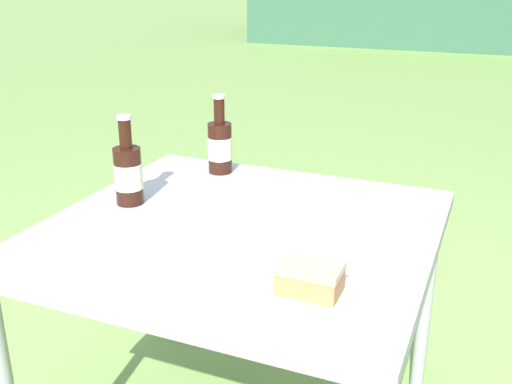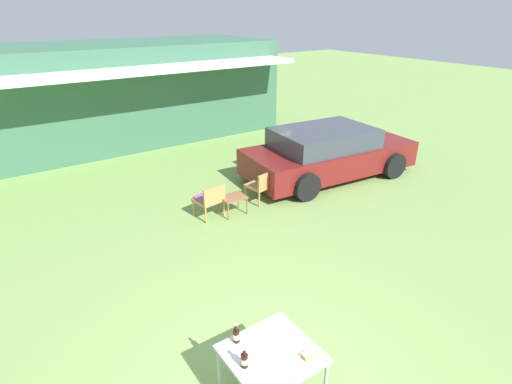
{
  "view_description": "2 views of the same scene",
  "coord_description": "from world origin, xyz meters",
  "px_view_note": "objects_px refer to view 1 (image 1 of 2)",
  "views": [
    {
      "loc": [
        0.55,
        -1.22,
        1.28
      ],
      "look_at": [
        0.0,
        0.1,
        0.74
      ],
      "focal_mm": 42.0,
      "sensor_mm": 36.0,
      "label": 1
    },
    {
      "loc": [
        -1.89,
        -2.44,
        3.97
      ],
      "look_at": [
        1.89,
        3.03,
        0.9
      ],
      "focal_mm": 28.0,
      "sensor_mm": 36.0,
      "label": 2
    }
  ],
  "objects_px": {
    "cola_bottle_near": "(220,145)",
    "cola_bottle_far": "(128,173)",
    "patio_table": "(240,246)",
    "cake_on_plate": "(301,285)"
  },
  "relations": [
    {
      "from": "cola_bottle_near",
      "to": "cola_bottle_far",
      "type": "bearing_deg",
      "value": -108.45
    },
    {
      "from": "patio_table",
      "to": "cola_bottle_near",
      "type": "distance_m",
      "value": 0.43
    },
    {
      "from": "patio_table",
      "to": "cake_on_plate",
      "type": "xyz_separation_m",
      "value": [
        0.25,
        -0.26,
        0.08
      ]
    },
    {
      "from": "cake_on_plate",
      "to": "cola_bottle_near",
      "type": "xyz_separation_m",
      "value": [
        -0.47,
        0.61,
        0.06
      ]
    },
    {
      "from": "cola_bottle_far",
      "to": "cake_on_plate",
      "type": "bearing_deg",
      "value": -25.91
    },
    {
      "from": "cola_bottle_far",
      "to": "cola_bottle_near",
      "type": "bearing_deg",
      "value": 71.55
    },
    {
      "from": "cake_on_plate",
      "to": "cola_bottle_far",
      "type": "relative_size",
      "value": 1.02
    },
    {
      "from": "patio_table",
      "to": "cola_bottle_near",
      "type": "relative_size",
      "value": 3.87
    },
    {
      "from": "cola_bottle_far",
      "to": "patio_table",
      "type": "bearing_deg",
      "value": -2.92
    },
    {
      "from": "cake_on_plate",
      "to": "cola_bottle_far",
      "type": "height_order",
      "value": "cola_bottle_far"
    }
  ]
}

